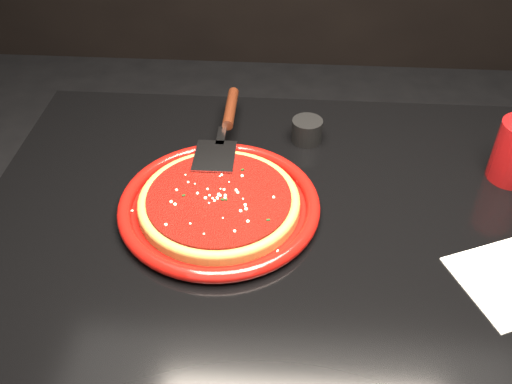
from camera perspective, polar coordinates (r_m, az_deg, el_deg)
table at (r=1.23m, az=6.15°, el=-16.18°), size 1.20×0.80×0.75m
plate at (r=0.96m, az=-3.69°, el=-1.33°), size 0.34×0.34×0.03m
pizza_crust at (r=0.96m, az=-3.70°, el=-1.16°), size 0.28×0.28×0.01m
pizza_crust_rim at (r=0.95m, az=-3.72°, el=-0.85°), size 0.28×0.28×0.02m
pizza_sauce at (r=0.95m, az=-3.73°, el=-0.63°), size 0.24×0.24×0.01m
parmesan_dusting at (r=0.95m, az=-3.75°, el=-0.32°), size 0.23×0.23×0.01m
basil_flecks at (r=0.95m, az=-3.75°, el=-0.37°), size 0.21×0.21×0.00m
pizza_server at (r=1.09m, az=-3.18°, el=6.35°), size 0.09×0.31×0.02m
napkin_a at (r=0.94m, az=24.16°, el=-8.15°), size 0.20×0.20×0.00m
ramekin at (r=1.12m, az=5.12°, el=6.15°), size 0.07×0.07×0.05m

